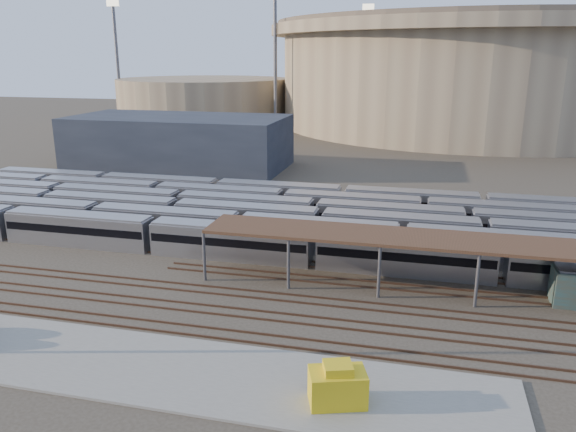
{
  "coord_description": "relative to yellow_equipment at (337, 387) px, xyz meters",
  "views": [
    {
      "loc": [
        12.53,
        -47.25,
        21.75
      ],
      "look_at": [
        -2.11,
        12.0,
        4.08
      ],
      "focal_mm": 35.0,
      "sensor_mm": 36.0,
      "label": 1
    }
  ],
  "objects": [
    {
      "name": "floodlight_3",
      "position": [
        -18.09,
        176.12,
        19.33
      ],
      "size": [
        4.0,
        1.0,
        38.4
      ],
      "color": "#545358",
      "rests_on": "ground"
    },
    {
      "name": "floodlight_0",
      "position": [
        -38.09,
        126.12,
        19.33
      ],
      "size": [
        4.0,
        1.0,
        38.4
      ],
      "color": "#545358",
      "rests_on": "ground"
    },
    {
      "name": "stadium",
      "position": [
        16.91,
        156.12,
        15.15
      ],
      "size": [
        124.0,
        124.0,
        32.5
      ],
      "color": "gray",
      "rests_on": "ground"
    },
    {
      "name": "apron",
      "position": [
        -13.09,
        1.12,
        -1.22
      ],
      "size": [
        50.0,
        9.0,
        0.2
      ],
      "primitive_type": "cube",
      "color": "gray",
      "rests_on": "ground"
    },
    {
      "name": "secondary_arena",
      "position": [
        -68.09,
        146.12,
        5.68
      ],
      "size": [
        56.0,
        56.0,
        14.0
      ],
      "primitive_type": "cylinder",
      "color": "gray",
      "rests_on": "ground"
    },
    {
      "name": "subway_trains",
      "position": [
        -9.84,
        34.62,
        0.48
      ],
      "size": [
        121.85,
        23.9,
        3.6
      ],
      "color": "#A1A1A6",
      "rests_on": "ground"
    },
    {
      "name": "service_building",
      "position": [
        -43.09,
        71.12,
        3.68
      ],
      "size": [
        42.0,
        20.0,
        10.0
      ],
      "primitive_type": "cube",
      "color": "#1E232D",
      "rests_on": "ground"
    },
    {
      "name": "empty_tracks",
      "position": [
        -8.09,
        11.12,
        -1.23
      ],
      "size": [
        170.0,
        9.62,
        0.18
      ],
      "color": "#4C3323",
      "rests_on": "ground"
    },
    {
      "name": "inspection_shed",
      "position": [
        13.91,
        20.12,
        3.66
      ],
      "size": [
        60.3,
        6.0,
        5.3
      ],
      "color": "#545358",
      "rests_on": "ground"
    },
    {
      "name": "ground",
      "position": [
        -8.09,
        16.12,
        -1.32
      ],
      "size": [
        420.0,
        420.0,
        0.0
      ],
      "primitive_type": "plane",
      "color": "#383026",
      "rests_on": "ground"
    },
    {
      "name": "yellow_equipment",
      "position": [
        0.0,
        0.0,
        0.0
      ],
      "size": [
        4.11,
        3.27,
        2.24
      ],
      "primitive_type": "cube",
      "rotation": [
        0.0,
        0.0,
        0.32
      ],
      "color": "gold",
      "rests_on": "apron"
    },
    {
      "name": "floodlight_1",
      "position": [
        -93.09,
        136.12,
        19.33
      ],
      "size": [
        4.0,
        1.0,
        38.4
      ],
      "color": "#545358",
      "rests_on": "ground"
    }
  ]
}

